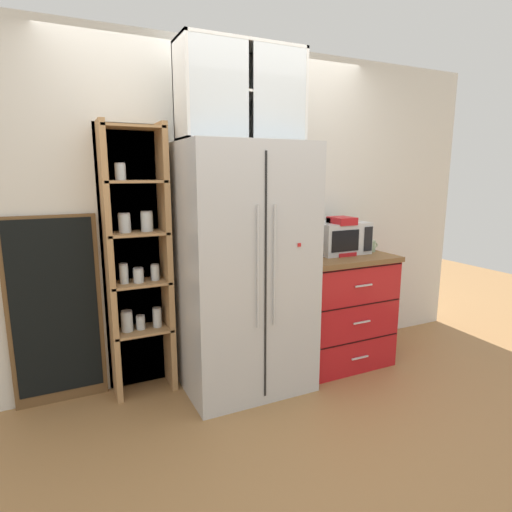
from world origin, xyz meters
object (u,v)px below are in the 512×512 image
microwave (339,238)px  bottle_amber (302,241)px  mug_sage (371,246)px  chalkboard_menu (56,311)px  coffee_maker (339,236)px  bottle_green (336,238)px  refrigerator (244,269)px

microwave → bottle_amber: (-0.33, 0.05, -0.01)m
mug_sage → chalkboard_menu: size_ratio=0.09×
microwave → bottle_amber: bearing=171.5°
bottle_amber → chalkboard_menu: chalkboard_menu is taller
mug_sage → coffee_maker: bearing=176.6°
microwave → bottle_green: (-0.03, 0.01, 0.00)m
coffee_maker → mug_sage: bearing=-3.4°
refrigerator → mug_sage: 1.20m
refrigerator → coffee_maker: (0.88, 0.05, 0.19)m
bottle_green → chalkboard_menu: 2.20m
chalkboard_menu → mug_sage: bearing=-7.0°
microwave → bottle_green: 0.03m
refrigerator → bottle_amber: bearing=13.2°
refrigerator → microwave: size_ratio=4.09×
refrigerator → bottle_green: refrigerator is taller
refrigerator → microwave: 0.93m
refrigerator → coffee_maker: 0.90m
microwave → refrigerator: bearing=-174.5°
mug_sage → refrigerator: bearing=-178.7°
coffee_maker → bottle_green: (0.00, 0.05, -0.02)m
mug_sage → bottle_amber: bottle_amber is taller
bottle_green → chalkboard_menu: bearing=173.9°
refrigerator → chalkboard_menu: size_ratio=1.36×
coffee_maker → bottle_amber: bearing=163.0°
bottle_amber → bottle_green: 0.30m
bottle_green → mug_sage: bearing=-12.4°
bottle_amber → coffee_maker: bearing=-17.0°
mug_sage → bottle_amber: bearing=169.9°
coffee_maker → chalkboard_menu: bearing=172.5°
coffee_maker → bottle_green: size_ratio=1.05×
mug_sage → bottle_green: size_ratio=0.39×
refrigerator → bottle_amber: 0.62m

